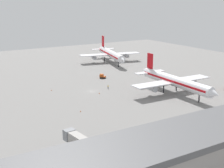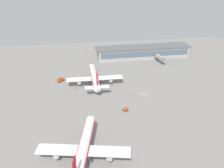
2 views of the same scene
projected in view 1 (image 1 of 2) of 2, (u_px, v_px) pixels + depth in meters
ground at (91, 91)px, 155.52m from camera, size 288.00×288.00×0.00m
terminal_building at (159, 159)px, 78.13m from camera, size 93.00×18.32×11.23m
airplane_at_gate at (175, 81)px, 151.08m from camera, size 41.75×52.18×15.90m
airplane_taxiing at (111, 54)px, 223.87m from camera, size 42.15×51.71×15.92m
baggage_tug at (102, 76)px, 180.42m from camera, size 3.69×3.72×2.30m
ground_crew_worker at (108, 87)px, 160.19m from camera, size 0.56×0.48×1.67m
jet_bridge at (82, 143)px, 88.66m from camera, size 4.73×16.51×6.74m
safety_cone_near_gate at (99, 93)px, 151.66m from camera, size 0.44×0.44×0.60m
safety_cone_mid_apron at (51, 90)px, 156.57m from camera, size 0.44×0.44×0.60m
safety_cone_far_side at (81, 111)px, 127.39m from camera, size 0.44×0.44×0.60m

